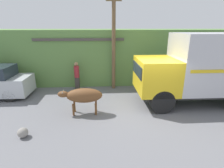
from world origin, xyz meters
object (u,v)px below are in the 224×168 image
cargo_truck (204,67)px  pedestrian_on_hill (77,75)px  utility_pole (114,39)px  roadside_rock (23,133)px  brown_cow (83,96)px

cargo_truck → pedestrian_on_hill: (-6.60, 2.42, -0.91)m
utility_pole → roadside_rock: size_ratio=16.18×
brown_cow → pedestrian_on_hill: (-0.69, 3.24, 0.11)m
brown_cow → roadside_rock: bearing=-126.5°
cargo_truck → roadside_rock: (-7.94, -2.54, -1.72)m
brown_cow → roadside_rock: (-2.04, -1.72, -0.69)m
roadside_rock → utility_pole: bearing=54.6°
utility_pole → roadside_rock: (-3.64, -5.12, -2.91)m
cargo_truck → brown_cow: bearing=-173.7°
roadside_rock → brown_cow: bearing=40.2°
pedestrian_on_hill → roadside_rock: bearing=82.5°
cargo_truck → roadside_rock: bearing=-163.8°
pedestrian_on_hill → utility_pole: utility_pole is taller
utility_pole → roadside_rock: 6.92m
brown_cow → utility_pole: bearing=78.1°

